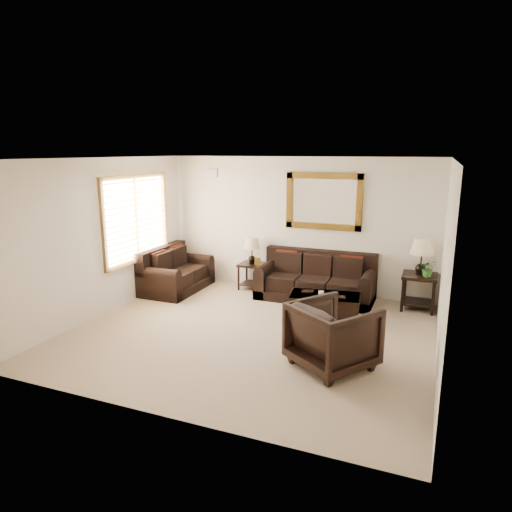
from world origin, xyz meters
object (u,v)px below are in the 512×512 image
at_px(coffee_table, 325,303).
at_px(armchair, 333,332).
at_px(end_table_left, 252,255).
at_px(end_table_right, 421,263).
at_px(loveseat, 175,274).
at_px(sofa, 316,282).

bearing_deg(coffee_table, armchair, -81.49).
height_order(end_table_left, end_table_right, end_table_right).
bearing_deg(coffee_table, loveseat, 164.27).
distance_m(end_table_left, armchair, 3.71).
height_order(sofa, loveseat, sofa).
relative_size(coffee_table, armchair, 1.30).
bearing_deg(end_table_right, sofa, -177.02).
distance_m(sofa, end_table_left, 1.46).
bearing_deg(sofa, armchair, -71.09).
bearing_deg(loveseat, sofa, -79.72).
xyz_separation_m(sofa, loveseat, (-2.85, -0.52, -0.00)).
bearing_deg(loveseat, end_table_left, -65.35).
distance_m(end_table_right, coffee_table, 1.90).
bearing_deg(end_table_left, loveseat, -155.35).
height_order(end_table_right, armchair, end_table_right).
relative_size(loveseat, end_table_right, 1.20).
relative_size(sofa, armchair, 2.27).
xyz_separation_m(sofa, end_table_right, (1.87, 0.10, 0.53)).
height_order(coffee_table, armchair, armchair).
bearing_deg(coffee_table, end_table_left, 140.51).
bearing_deg(sofa, end_table_left, 173.96).
bearing_deg(sofa, coffee_table, -67.09).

